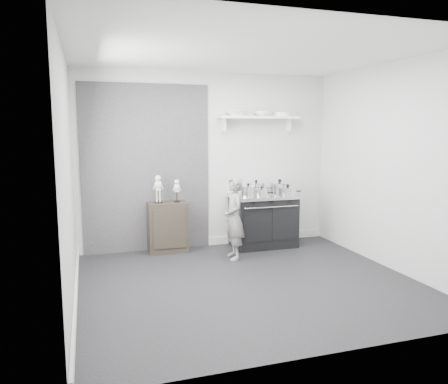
{
  "coord_description": "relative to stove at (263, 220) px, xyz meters",
  "views": [
    {
      "loc": [
        -1.81,
        -4.75,
        1.85
      ],
      "look_at": [
        -0.0,
        0.95,
        0.97
      ],
      "focal_mm": 35.0,
      "sensor_mm": 36.0,
      "label": 1
    }
  ],
  "objects": [
    {
      "name": "ground",
      "position": [
        -0.81,
        -1.48,
        -0.42
      ],
      "size": [
        4.0,
        4.0,
        0.0
      ],
      "primitive_type": "plane",
      "color": "black",
      "rests_on": "ground"
    },
    {
      "name": "room_shell",
      "position": [
        -0.9,
        -1.33,
        1.22
      ],
      "size": [
        4.02,
        3.62,
        2.71
      ],
      "color": "silver",
      "rests_on": "ground"
    },
    {
      "name": "wall_shelf",
      "position": [
        -0.01,
        0.2,
        1.59
      ],
      "size": [
        1.3,
        0.26,
        0.24
      ],
      "color": "white",
      "rests_on": "room_shell"
    },
    {
      "name": "stove",
      "position": [
        0.0,
        0.0,
        0.0
      ],
      "size": [
        1.03,
        0.64,
        0.82
      ],
      "color": "black",
      "rests_on": "ground"
    },
    {
      "name": "side_cabinet",
      "position": [
        -1.5,
        0.13,
        -0.04
      ],
      "size": [
        0.58,
        0.34,
        0.76
      ],
      "primitive_type": "cube",
      "color": "black",
      "rests_on": "ground"
    },
    {
      "name": "child",
      "position": [
        -0.66,
        -0.5,
        0.17
      ],
      "size": [
        0.3,
        0.44,
        1.18
      ],
      "primitive_type": "imported",
      "rotation": [
        0.0,
        0.0,
        -1.61
      ],
      "color": "gray",
      "rests_on": "ground"
    },
    {
      "name": "pot_front_left",
      "position": [
        -0.3,
        -0.1,
        0.49
      ],
      "size": [
        0.33,
        0.24,
        0.2
      ],
      "color": "silver",
      "rests_on": "stove"
    },
    {
      "name": "pot_back_left",
      "position": [
        -0.08,
        0.12,
        0.5
      ],
      "size": [
        0.35,
        0.26,
        0.22
      ],
      "color": "silver",
      "rests_on": "stove"
    },
    {
      "name": "pot_back_right",
      "position": [
        0.31,
        0.08,
        0.5
      ],
      "size": [
        0.42,
        0.33,
        0.23
      ],
      "color": "silver",
      "rests_on": "stove"
    },
    {
      "name": "pot_front_right",
      "position": [
        0.33,
        -0.16,
        0.47
      ],
      "size": [
        0.37,
        0.28,
        0.17
      ],
      "color": "silver",
      "rests_on": "stove"
    },
    {
      "name": "pot_front_center",
      "position": [
        -0.11,
        -0.17,
        0.47
      ],
      "size": [
        0.3,
        0.21,
        0.15
      ],
      "color": "silver",
      "rests_on": "stove"
    },
    {
      "name": "skeleton_full",
      "position": [
        -1.63,
        0.13,
        0.58
      ],
      "size": [
        0.13,
        0.09,
        0.47
      ],
      "primitive_type": null,
      "color": "silver",
      "rests_on": "side_cabinet"
    },
    {
      "name": "skeleton_torso",
      "position": [
        -1.35,
        0.13,
        0.54
      ],
      "size": [
        0.11,
        0.07,
        0.39
      ],
      "primitive_type": null,
      "color": "silver",
      "rests_on": "side_cabinet"
    },
    {
      "name": "bowl_large",
      "position": [
        -0.39,
        0.19,
        1.66
      ],
      "size": [
        0.31,
        0.31,
        0.08
      ],
      "primitive_type": "imported",
      "color": "white",
      "rests_on": "wall_shelf"
    },
    {
      "name": "bowl_small",
      "position": [
        0.04,
        0.19,
        1.66
      ],
      "size": [
        0.24,
        0.24,
        0.07
      ],
      "primitive_type": "imported",
      "color": "white",
      "rests_on": "wall_shelf"
    },
    {
      "name": "plate_stack",
      "position": [
        0.38,
        0.19,
        1.65
      ],
      "size": [
        0.25,
        0.25,
        0.06
      ],
      "primitive_type": "cylinder",
      "color": "white",
      "rests_on": "wall_shelf"
    }
  ]
}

